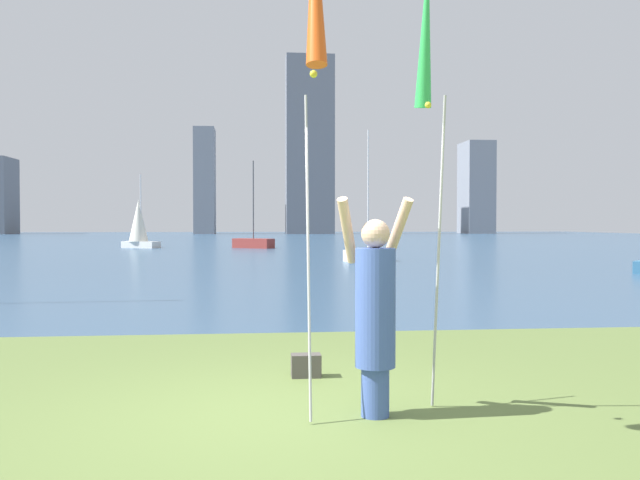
# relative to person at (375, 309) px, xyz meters

# --- Properties ---
(ground) EXTENTS (120.00, 138.00, 0.12)m
(ground) POSITION_rel_person_xyz_m (-0.73, 51.10, -0.99)
(ground) COLOR #5B7038
(person) EXTENTS (0.69, 0.51, 1.88)m
(person) POSITION_rel_person_xyz_m (0.00, 0.00, 0.00)
(person) COLOR #3F59A5
(person) RESTS_ON ground
(kite_flag_right) EXTENTS (0.16, 0.84, 4.20)m
(kite_flag_right) POSITION_rel_person_xyz_m (0.57, 0.51, 2.46)
(kite_flag_right) COLOR #B2B2B7
(kite_flag_right) RESTS_ON ground
(bag) EXTENTS (0.32, 0.20, 0.25)m
(bag) POSITION_rel_person_xyz_m (-0.47, 1.55, -0.80)
(bag) COLOR #4C4742
(bag) RESTS_ON ground
(sailboat_1) EXTENTS (2.66, 2.08, 4.90)m
(sailboat_1) POSITION_rel_person_xyz_m (-8.43, 40.52, 0.60)
(sailboat_1) COLOR silver
(sailboat_1) RESTS_ON ground
(sailboat_7) EXTENTS (2.11, 1.16, 5.64)m
(sailboat_7) POSITION_rel_person_xyz_m (3.96, 23.27, -0.62)
(sailboat_7) COLOR silver
(sailboat_7) RESTS_ON ground
(sailboat_8) EXTENTS (2.81, 2.36, 5.74)m
(sailboat_8) POSITION_rel_person_xyz_m (-0.89, 39.36, -0.55)
(sailboat_8) COLOR maroon
(sailboat_8) RESTS_ON ground
(skyline_tower_1) EXTENTS (3.04, 5.42, 15.80)m
(skyline_tower_1) POSITION_rel_person_xyz_m (-7.91, 98.22, 6.98)
(skyline_tower_1) COLOR gray
(skyline_tower_1) RESTS_ON ground
(skyline_tower_2) EXTENTS (7.14, 3.93, 26.55)m
(skyline_tower_2) POSITION_rel_person_xyz_m (7.77, 96.59, 12.35)
(skyline_tower_2) COLOR slate
(skyline_tower_2) RESTS_ON ground
(skyline_tower_3) EXTENTS (4.27, 6.33, 14.33)m
(skyline_tower_3) POSITION_rel_person_xyz_m (34.29, 98.95, 6.24)
(skyline_tower_3) COLOR gray
(skyline_tower_3) RESTS_ON ground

